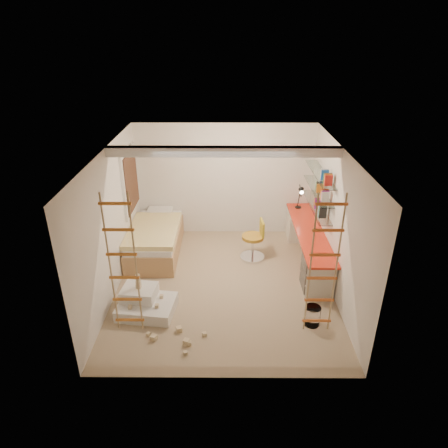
{
  "coord_description": "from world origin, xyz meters",
  "views": [
    {
      "loc": [
        0.04,
        -6.32,
        4.38
      ],
      "look_at": [
        0.0,
        0.3,
        1.15
      ],
      "focal_mm": 32.0,
      "sensor_mm": 36.0,
      "label": 1
    }
  ],
  "objects_px": {
    "desk": "(308,245)",
    "bed": "(155,239)",
    "play_platform": "(145,303)",
    "swivel_chair": "(254,245)"
  },
  "relations": [
    {
      "from": "swivel_chair",
      "to": "play_platform",
      "type": "relative_size",
      "value": 0.86
    },
    {
      "from": "desk",
      "to": "play_platform",
      "type": "bearing_deg",
      "value": -151.9
    },
    {
      "from": "desk",
      "to": "bed",
      "type": "bearing_deg",
      "value": 173.51
    },
    {
      "from": "bed",
      "to": "swivel_chair",
      "type": "xyz_separation_m",
      "value": [
        2.1,
        -0.22,
        -0.01
      ]
    },
    {
      "from": "bed",
      "to": "swivel_chair",
      "type": "relative_size",
      "value": 2.29
    },
    {
      "from": "desk",
      "to": "bed",
      "type": "distance_m",
      "value": 3.22
    },
    {
      "from": "bed",
      "to": "swivel_chair",
      "type": "bearing_deg",
      "value": -5.98
    },
    {
      "from": "desk",
      "to": "play_platform",
      "type": "height_order",
      "value": "desk"
    },
    {
      "from": "desk",
      "to": "bed",
      "type": "height_order",
      "value": "desk"
    },
    {
      "from": "play_platform",
      "to": "bed",
      "type": "bearing_deg",
      "value": 93.65
    }
  ]
}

